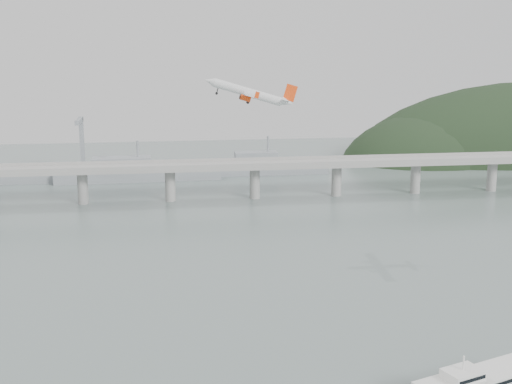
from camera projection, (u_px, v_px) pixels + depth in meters
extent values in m
plane|color=slate|center=(281.00, 342.00, 212.76)|extent=(900.00, 900.00, 0.00)
cube|color=gray|center=(221.00, 166.00, 401.82)|extent=(800.00, 22.00, 2.20)
cube|color=gray|center=(223.00, 166.00, 391.24)|extent=(800.00, 0.60, 1.80)
cube|color=gray|center=(219.00, 160.00, 411.54)|extent=(800.00, 0.60, 1.80)
cylinder|color=gray|center=(83.00, 188.00, 393.00)|extent=(6.00, 6.00, 21.00)
cylinder|color=gray|center=(170.00, 185.00, 399.92)|extent=(6.00, 6.00, 21.00)
cylinder|color=gray|center=(255.00, 183.00, 406.85)|extent=(6.00, 6.00, 21.00)
cylinder|color=gray|center=(336.00, 180.00, 413.77)|extent=(6.00, 6.00, 21.00)
cylinder|color=gray|center=(415.00, 178.00, 420.69)|extent=(6.00, 6.00, 21.00)
cylinder|color=gray|center=(492.00, 176.00, 427.61)|extent=(6.00, 6.00, 21.00)
ellipsoid|color=black|center=(425.00, 174.00, 548.94)|extent=(140.00, 110.00, 96.00)
cube|color=gray|center=(139.00, 174.00, 461.18)|extent=(110.55, 21.43, 8.00)
cube|color=gray|center=(122.00, 163.00, 457.94)|extent=(39.01, 16.73, 8.00)
cylinder|color=gray|center=(138.00, 151.00, 457.74)|extent=(1.60, 1.60, 14.00)
cube|color=gray|center=(268.00, 168.00, 483.31)|extent=(85.00, 13.60, 8.00)
cube|color=gray|center=(256.00, 157.00, 480.41)|extent=(29.75, 11.90, 8.00)
cylinder|color=gray|center=(268.00, 146.00, 479.87)|extent=(1.60, 1.60, 14.00)
cube|color=gray|center=(82.00, 145.00, 486.04)|extent=(3.00, 3.00, 40.00)
cube|color=gray|center=(79.00, 121.00, 472.51)|extent=(3.00, 28.00, 3.00)
cube|color=white|center=(484.00, 381.00, 175.78)|extent=(41.15, 22.36, 4.79)
cube|color=black|center=(471.00, 369.00, 179.70)|extent=(34.41, 12.20, 0.96)
cube|color=black|center=(470.00, 377.00, 180.19)|extent=(34.41, 12.20, 0.96)
cube|color=white|center=(463.00, 374.00, 171.54)|extent=(11.26, 9.50, 2.49)
cube|color=black|center=(473.00, 380.00, 168.59)|extent=(8.18, 2.96, 0.96)
cylinder|color=white|center=(464.00, 363.00, 170.88)|extent=(0.61, 0.61, 3.83)
cylinder|color=silver|center=(248.00, 92.00, 290.45)|extent=(29.68, 8.68, 11.95)
cone|color=silver|center=(210.00, 81.00, 289.01)|extent=(5.68, 4.56, 4.89)
cone|color=silver|center=(287.00, 102.00, 291.86)|extent=(6.36, 4.23, 5.18)
cube|color=silver|center=(250.00, 95.00, 290.69)|extent=(8.75, 36.28, 3.63)
cube|color=silver|center=(286.00, 100.00, 291.66)|extent=(4.57, 12.98, 1.83)
cube|color=#F34310|center=(290.00, 93.00, 291.23)|extent=(6.51, 1.03, 7.93)
cylinder|color=#F34310|center=(245.00, 97.00, 296.50)|extent=(5.27, 3.19, 3.60)
cylinder|color=black|center=(240.00, 96.00, 296.31)|extent=(1.32, 2.52, 2.44)
cube|color=silver|center=(245.00, 95.00, 296.35)|extent=(2.90, 0.58, 1.97)
cylinder|color=#F34310|center=(245.00, 98.00, 285.05)|extent=(5.27, 3.19, 3.60)
cylinder|color=black|center=(240.00, 97.00, 284.86)|extent=(1.32, 2.52, 2.44)
cube|color=silver|center=(246.00, 96.00, 284.90)|extent=(2.90, 0.58, 1.97)
cylinder|color=black|center=(248.00, 100.00, 293.68)|extent=(1.12, 0.47, 2.56)
cylinder|color=black|center=(247.00, 102.00, 293.85)|extent=(1.48, 0.57, 1.46)
cylinder|color=black|center=(249.00, 100.00, 288.27)|extent=(1.12, 0.47, 2.56)
cylinder|color=black|center=(248.00, 103.00, 288.44)|extent=(1.48, 0.57, 1.46)
cylinder|color=black|center=(217.00, 91.00, 289.81)|extent=(1.12, 0.47, 2.56)
cylinder|color=black|center=(217.00, 93.00, 289.98)|extent=(1.48, 0.57, 1.46)
cube|color=#F34310|center=(254.00, 93.00, 308.39)|extent=(2.35, 0.45, 2.91)
cube|color=#F34310|center=(257.00, 95.00, 272.99)|extent=(2.35, 0.45, 2.91)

